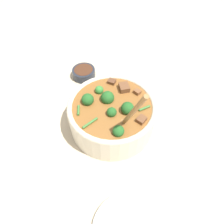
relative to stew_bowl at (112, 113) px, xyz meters
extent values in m
plane|color=#C6B293|center=(0.00, 0.00, -0.06)|extent=(4.00, 4.00, 0.00)
cylinder|color=beige|center=(0.00, 0.00, -0.01)|extent=(0.28, 0.28, 0.10)
torus|color=beige|center=(0.00, 0.00, 0.04)|extent=(0.28, 0.28, 0.02)
cylinder|color=brown|center=(0.00, 0.00, 0.01)|extent=(0.25, 0.25, 0.06)
sphere|color=#387F33|center=(-0.07, 0.01, 0.05)|extent=(0.03, 0.03, 0.03)
cylinder|color=#6B9956|center=(-0.07, 0.01, 0.03)|extent=(0.01, 0.01, 0.01)
sphere|color=#235B23|center=(-0.06, -0.05, 0.05)|extent=(0.04, 0.04, 0.04)
cylinder|color=#6B9956|center=(-0.06, -0.05, 0.02)|extent=(0.01, 0.01, 0.02)
sphere|color=#235B23|center=(0.09, -0.05, 0.05)|extent=(0.03, 0.03, 0.03)
cylinder|color=#6B9956|center=(0.09, -0.05, 0.02)|extent=(0.01, 0.01, 0.02)
sphere|color=#235B23|center=(0.05, 0.02, 0.05)|extent=(0.04, 0.04, 0.04)
cylinder|color=#6B9956|center=(0.05, 0.02, 0.02)|extent=(0.01, 0.01, 0.02)
sphere|color=#235B23|center=(-0.03, 0.01, 0.05)|extent=(0.04, 0.04, 0.04)
cylinder|color=#6B9956|center=(-0.03, 0.01, 0.02)|extent=(0.01, 0.01, 0.02)
sphere|color=#235B23|center=(0.02, -0.02, 0.05)|extent=(0.03, 0.03, 0.03)
cylinder|color=#6B9956|center=(0.02, -0.02, 0.03)|extent=(0.01, 0.01, 0.01)
cube|color=brown|center=(-0.07, 0.07, 0.04)|extent=(0.03, 0.03, 0.02)
cube|color=brown|center=(0.02, 0.10, 0.04)|extent=(0.02, 0.02, 0.02)
cube|color=brown|center=(0.10, 0.02, 0.04)|extent=(0.03, 0.03, 0.02)
cube|color=brown|center=(-0.02, 0.08, 0.04)|extent=(0.05, 0.04, 0.03)
cylinder|color=#3D7533|center=(0.08, 0.06, 0.04)|extent=(0.02, 0.04, 0.01)
cylinder|color=#3D7533|center=(-0.05, -0.09, 0.04)|extent=(0.03, 0.03, 0.01)
cylinder|color=#3D7533|center=(0.01, -0.09, 0.04)|extent=(0.01, 0.05, 0.01)
ellipsoid|color=olive|center=(0.07, -0.02, 0.03)|extent=(0.04, 0.03, 0.01)
cylinder|color=olive|center=(0.10, -0.02, 0.13)|extent=(0.09, 0.03, 0.19)
cylinder|color=#232833|center=(-0.26, 0.08, -0.04)|extent=(0.09, 0.09, 0.04)
cylinder|color=#472819|center=(-0.26, 0.08, -0.03)|extent=(0.08, 0.08, 0.01)
camera|label=1|loc=(0.32, -0.29, 0.55)|focal=35.00mm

